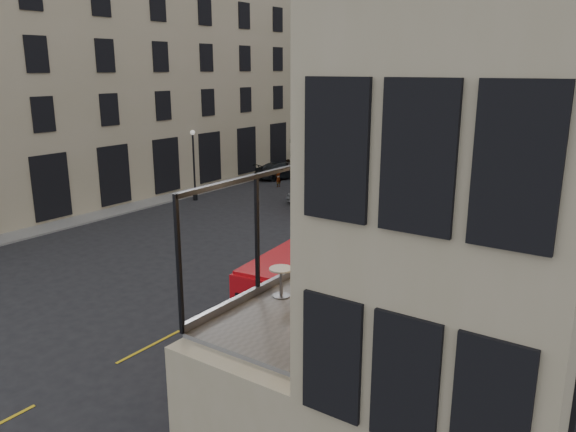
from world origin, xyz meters
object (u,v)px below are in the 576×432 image
Objects in this scene: cafe_chair_b at (374,285)px; car_b at (326,201)px; pedestrian_b at (394,160)px; cafe_chair_a at (338,313)px; pedestrian_c at (499,172)px; cafe_chair_c at (394,279)px; bus_near at (342,280)px; car_a at (312,192)px; street_lamp_a at (194,169)px; pedestrian_a at (288,169)px; cafe_table_near at (281,278)px; cafe_table_far at (394,227)px; bus_far at (344,166)px; street_lamp_b at (415,155)px; cafe_table_mid at (333,252)px; pedestrian_d at (572,205)px; pedestrian_e at (278,178)px; traffic_light_near at (339,217)px; cafe_chair_d at (452,239)px; traffic_light_far at (291,155)px; bicycle at (289,268)px.

car_b is at bearing 123.48° from cafe_chair_b.
pedestrian_b is 45.38m from cafe_chair_a.
car_b is 19.11m from pedestrian_c.
cafe_chair_c is at bearing 69.00° from cafe_chair_b.
cafe_chair_a is (14.34, -23.44, 4.09)m from car_b.
cafe_chair_a is at bearing -93.14° from cafe_chair_c.
car_a is (-13.04, 18.50, -1.69)m from bus_near.
car_a is 2.24× the size of pedestrian_b.
pedestrian_b is (-13.54, 34.56, -1.47)m from bus_near.
street_lamp_a reaches higher than car_b.
cafe_table_near is at bearing -45.38° from pedestrian_a.
pedestrian_b is 39.42m from cafe_table_far.
cafe_chair_b is at bearing -59.58° from bus_far.
cafe_table_mid is at bearing -71.18° from street_lamp_b.
pedestrian_d is at bearing 86.04° from cafe_table_mid.
pedestrian_e is at bearing 125.89° from cafe_table_near.
bus_near is (4.50, -7.66, -0.02)m from traffic_light_near.
cafe_chair_d is (0.06, -24.79, 3.95)m from pedestrian_d.
cafe_table_mid reaches higher than car_a.
bus_far is at bearing 76.93° from car_a.
cafe_table_mid is at bearing -53.66° from traffic_light_far.
bus_near is 28.00m from pedestrian_e.
cafe_chair_d reaches higher than cafe_chair_b.
bus_near is 6.14× the size of pedestrian_c.
street_lamp_a is at bearing 149.64° from cafe_chair_d.
pedestrian_e is 2.15× the size of cafe_table_mid.
cafe_table_near reaches higher than pedestrian_a.
car_a is 2.35× the size of pedestrian_c.
pedestrian_d is at bearing 0.96° from traffic_light_far.
cafe_chair_c reaches higher than pedestrian_a.
pedestrian_e is at bearing 130.52° from cafe_chair_c.
pedestrian_a is at bearing 2.95° from pedestrian_c.
cafe_table_near is 2.23m from cafe_chair_b.
street_lamp_a is at bearing 142.06° from cafe_chair_b.
street_lamp_b is at bearing 107.76° from bus_near.
traffic_light_near and traffic_light_far have the same top height.
cafe_chair_b reaches higher than bicycle.
traffic_light_far is at bearing 126.34° from cafe_table_mid.
cafe_table_far is (15.98, -35.79, 4.16)m from pedestrian_b.
bus_near reaches higher than pedestrian_d.
traffic_light_near is 5.39× the size of cafe_table_near.
traffic_light_near reaches higher than pedestrian_c.
street_lamp_a is at bearing 143.22° from cafe_chair_c.
traffic_light_far reaches higher than pedestrian_e.
cafe_chair_b reaches higher than bus_near.
cafe_table_far is 0.97× the size of cafe_chair_b.
pedestrian_d is (8.54, 16.38, -1.51)m from traffic_light_near.
street_lamp_a reaches higher than pedestrian_a.
pedestrian_d is (15.73, 2.97, -1.57)m from bus_far.
pedestrian_b is 44.25m from cafe_table_near.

